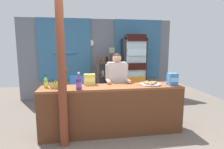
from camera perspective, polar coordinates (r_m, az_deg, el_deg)
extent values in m
plane|color=#665B51|center=(4.48, -2.22, -13.16)|extent=(7.78, 7.78, 0.00)
cube|color=slate|center=(6.02, -4.47, 4.79)|extent=(4.86, 0.12, 2.52)
cube|color=teal|center=(5.92, -14.52, 7.51)|extent=(1.62, 0.04, 1.90)
ellipsoid|color=teal|center=(5.90, -14.50, 6.59)|extent=(0.89, 0.10, 0.16)
cube|color=teal|center=(6.17, 7.94, 7.74)|extent=(1.54, 0.04, 1.90)
ellipsoid|color=teal|center=(6.15, 7.98, 6.85)|extent=(0.85, 0.10, 0.16)
cylinder|color=tan|center=(5.91, -6.63, 9.74)|extent=(0.22, 0.03, 0.22)
cylinder|color=white|center=(5.90, -6.63, 9.74)|extent=(0.18, 0.01, 0.18)
cube|color=beige|center=(5.99, 0.29, 7.49)|extent=(0.24, 0.02, 0.18)
cube|color=brown|center=(3.49, 0.04, -3.93)|extent=(2.68, 0.54, 0.04)
cube|color=brown|center=(3.39, 0.73, -12.46)|extent=(2.68, 0.04, 0.88)
cube|color=brown|center=(3.66, -20.93, -11.46)|extent=(0.08, 0.48, 0.88)
cube|color=brown|center=(4.03, 18.86, -9.49)|extent=(0.08, 0.48, 0.88)
cylinder|color=brown|center=(3.21, -14.86, -11.19)|extent=(0.14, 0.14, 1.18)
cylinder|color=brown|center=(3.03, -15.73, 10.29)|extent=(0.13, 0.13, 1.18)
ellipsoid|color=brown|center=(3.04, -14.18, 1.20)|extent=(0.06, 0.05, 0.08)
cube|color=#232328|center=(6.03, 5.94, 1.84)|extent=(0.68, 0.04, 1.91)
cube|color=#232328|center=(5.69, 3.57, 1.47)|extent=(0.04, 0.59, 1.91)
cube|color=#232328|center=(5.86, 9.64, 1.57)|extent=(0.04, 0.59, 1.91)
cube|color=#232328|center=(5.73, 6.82, 10.85)|extent=(0.68, 0.59, 0.04)
cube|color=#232328|center=(5.95, 6.50, -7.26)|extent=(0.68, 0.59, 0.08)
cube|color=silver|center=(5.49, 7.47, 1.68)|extent=(0.62, 0.02, 1.75)
cylinder|color=#B7B7BC|center=(5.55, 10.30, 1.17)|extent=(0.02, 0.02, 0.40)
cube|color=silver|center=(5.83, 6.58, -2.29)|extent=(0.60, 0.51, 0.02)
cube|color=orange|center=(5.69, 6.93, -1.42)|extent=(0.56, 0.47, 0.20)
cube|color=silver|center=(5.76, 6.66, 1.77)|extent=(0.60, 0.51, 0.02)
cube|color=black|center=(5.64, 7.00, 2.74)|extent=(0.56, 0.47, 0.20)
cube|color=silver|center=(5.73, 6.73, 5.89)|extent=(0.60, 0.51, 0.02)
cube|color=silver|center=(5.61, 7.08, 6.96)|extent=(0.56, 0.47, 0.20)
cube|color=silver|center=(5.72, 6.80, 10.05)|extent=(0.60, 0.51, 0.02)
cube|color=black|center=(5.61, 7.16, 11.19)|extent=(0.56, 0.47, 0.20)
cube|color=brown|center=(5.72, -4.44, -1.09)|extent=(0.04, 0.28, 1.40)
cube|color=brown|center=(5.77, -0.08, -0.97)|extent=(0.04, 0.28, 1.40)
cube|color=brown|center=(5.68, -2.28, 3.85)|extent=(0.44, 0.28, 0.02)
cylinder|color=brown|center=(5.67, -2.95, 4.68)|extent=(0.07, 0.07, 0.14)
cylinder|color=black|center=(5.68, -1.62, 4.78)|extent=(0.07, 0.07, 0.16)
cube|color=brown|center=(5.73, -2.26, -0.34)|extent=(0.44, 0.28, 0.02)
cylinder|color=silver|center=(5.71, -2.92, 0.49)|extent=(0.06, 0.06, 0.15)
cylinder|color=#56286B|center=(5.73, -1.61, 0.36)|extent=(0.07, 0.07, 0.11)
cube|color=brown|center=(5.81, -2.23, -4.43)|extent=(0.44, 0.28, 0.02)
cylinder|color=orange|center=(5.78, -2.89, -3.65)|extent=(0.07, 0.07, 0.14)
cylinder|color=black|center=(5.80, -1.59, -3.81)|extent=(0.05, 0.05, 0.10)
cube|color=#3884D6|center=(5.17, -11.42, -5.22)|extent=(0.55, 0.55, 0.04)
cube|color=#3884D6|center=(5.31, -10.76, -2.41)|extent=(0.41, 0.17, 0.40)
cylinder|color=#3884D6|center=(5.13, -14.09, -7.98)|extent=(0.04, 0.04, 0.44)
cylinder|color=#3884D6|center=(4.99, -10.02, -8.29)|extent=(0.04, 0.04, 0.44)
cylinder|color=#3884D6|center=(5.46, -12.56, -6.89)|extent=(0.04, 0.04, 0.44)
cylinder|color=#3884D6|center=(5.34, -8.72, -7.14)|extent=(0.04, 0.04, 0.44)
cube|color=#3884D6|center=(5.22, -13.53, -3.82)|extent=(0.16, 0.39, 0.03)
cube|color=#3884D6|center=(5.08, -9.34, -4.02)|extent=(0.16, 0.39, 0.03)
cylinder|color=#28282D|center=(4.07, 0.34, -9.48)|extent=(0.11, 0.11, 0.80)
cylinder|color=#28282D|center=(4.10, 2.59, -9.35)|extent=(0.11, 0.11, 0.80)
cube|color=#BCB7B2|center=(3.92, 1.51, -0.08)|extent=(0.38, 0.20, 0.54)
sphere|color=tan|center=(3.89, 1.53, 5.13)|extent=(0.19, 0.19, 0.19)
ellipsoid|color=#2D2319|center=(3.89, 1.51, 5.77)|extent=(0.18, 0.18, 0.10)
cylinder|color=#BCB7B2|center=(3.88, -1.47, 0.76)|extent=(0.08, 0.08, 0.34)
cylinder|color=tan|center=(3.76, -1.15, -2.09)|extent=(0.07, 0.26, 0.07)
sphere|color=tan|center=(3.64, -0.86, -2.46)|extent=(0.08, 0.08, 0.08)
cylinder|color=#BCB7B2|center=(3.96, 4.44, 0.89)|extent=(0.08, 0.08, 0.34)
cylinder|color=tan|center=(3.84, 4.94, -1.90)|extent=(0.07, 0.26, 0.07)
sphere|color=tan|center=(3.72, 5.43, -2.26)|extent=(0.08, 0.08, 0.08)
cylinder|color=#56286B|center=(3.22, -10.23, -3.05)|extent=(0.10, 0.10, 0.19)
cone|color=#56286B|center=(3.20, -10.30, -0.63)|extent=(0.10, 0.10, 0.09)
cylinder|color=silver|center=(3.19, -10.33, 0.41)|extent=(0.04, 0.04, 0.03)
cylinder|color=purple|center=(3.22, -10.23, -3.05)|extent=(0.10, 0.10, 0.09)
cylinder|color=orange|center=(3.60, -15.66, -2.26)|extent=(0.07, 0.07, 0.16)
cone|color=orange|center=(3.58, -15.74, -0.44)|extent=(0.07, 0.07, 0.07)
cylinder|color=white|center=(3.57, -15.77, 0.34)|extent=(0.03, 0.03, 0.03)
cylinder|color=#194C99|center=(3.60, -15.66, -2.26)|extent=(0.08, 0.08, 0.07)
cylinder|color=#75C64C|center=(3.54, -19.84, -2.73)|extent=(0.07, 0.07, 0.15)
cone|color=#75C64C|center=(3.52, -19.92, -1.03)|extent=(0.07, 0.07, 0.07)
cylinder|color=black|center=(3.52, -19.96, -0.30)|extent=(0.03, 0.03, 0.02)
cylinder|color=yellow|center=(3.54, -19.84, -2.73)|extent=(0.07, 0.07, 0.07)
cube|color=#EAD14C|center=(3.62, -6.99, -1.52)|extent=(0.22, 0.12, 0.21)
cube|color=#FFFF8C|center=(3.55, -6.95, -1.70)|extent=(0.19, 0.00, 0.07)
cube|color=#3D75B7|center=(3.73, 18.25, -1.41)|extent=(0.17, 0.15, 0.23)
cube|color=#7CB5F7|center=(3.66, 18.81, -1.61)|extent=(0.15, 0.00, 0.08)
cylinder|color=#BCBCC1|center=(3.68, 11.73, -3.03)|extent=(0.40, 0.40, 0.02)
torus|color=#BCBCC1|center=(3.68, 11.73, -2.81)|extent=(0.42, 0.42, 0.02)
ellipsoid|color=#B2753D|center=(3.72, 13.17, -2.43)|extent=(0.10, 0.07, 0.05)
ellipsoid|color=#B2753D|center=(3.76, 12.43, -2.32)|extent=(0.09, 0.06, 0.05)
ellipsoid|color=tan|center=(3.74, 10.71, -2.30)|extent=(0.09, 0.06, 0.05)
ellipsoid|color=#B2753D|center=(3.67, 10.45, -2.61)|extent=(0.08, 0.07, 0.04)
ellipsoid|color=#B2753D|center=(3.62, 11.01, -2.74)|extent=(0.08, 0.07, 0.04)
ellipsoid|color=#A36638|center=(3.58, 12.20, -2.87)|extent=(0.08, 0.06, 0.04)
ellipsoid|color=#C68947|center=(3.63, 12.68, -2.72)|extent=(0.07, 0.06, 0.05)
ellipsoid|color=#CCC14C|center=(3.43, -18.52, -3.32)|extent=(0.10, 0.04, 0.13)
ellipsoid|color=#CCC14C|center=(3.40, -17.99, -3.31)|extent=(0.07, 0.04, 0.14)
ellipsoid|color=#CCC14C|center=(3.40, -17.41, -3.28)|extent=(0.04, 0.04, 0.14)
ellipsoid|color=#CCC14C|center=(3.40, -16.80, -3.20)|extent=(0.04, 0.03, 0.15)
ellipsoid|color=#CCC14C|center=(3.39, -16.23, -3.36)|extent=(0.08, 0.04, 0.13)
ellipsoid|color=#CCC14C|center=(3.39, -15.62, -3.25)|extent=(0.10, 0.04, 0.14)
cylinder|color=olive|center=(3.39, -17.14, -2.11)|extent=(0.02, 0.02, 0.05)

